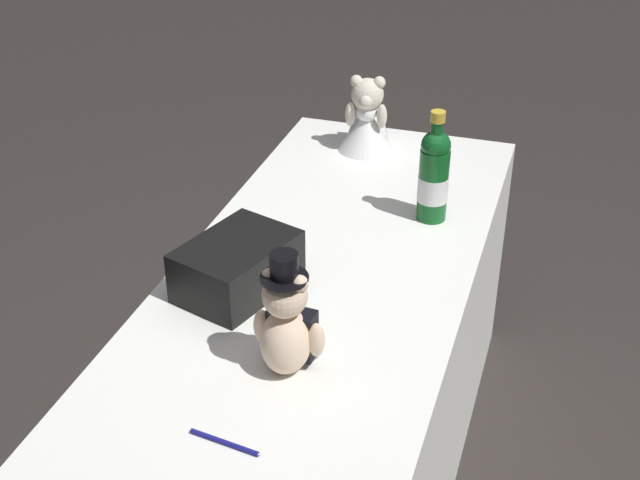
# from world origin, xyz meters

# --- Properties ---
(reception_table) EXTENTS (1.81, 0.70, 0.74)m
(reception_table) POSITION_xyz_m (0.00, 0.00, 0.37)
(reception_table) COLOR white
(reception_table) RESTS_ON ground_plane
(teddy_bear_groom) EXTENTS (0.14, 0.15, 0.28)m
(teddy_bear_groom) POSITION_xyz_m (0.34, 0.04, 0.85)
(teddy_bear_groom) COLOR beige
(teddy_bear_groom) RESTS_ON reception_table
(teddy_bear_bride) EXTENTS (0.22, 0.17, 0.24)m
(teddy_bear_bride) POSITION_xyz_m (-0.74, -0.09, 0.84)
(teddy_bear_bride) COLOR white
(teddy_bear_bride) RESTS_ON reception_table
(champagne_bottle) EXTENTS (0.08, 0.08, 0.30)m
(champagne_bottle) POSITION_xyz_m (-0.36, 0.19, 0.87)
(champagne_bottle) COLOR #115620
(champagne_bottle) RESTS_ON reception_table
(signing_pen) EXTENTS (0.03, 0.15, 0.01)m
(signing_pen) POSITION_xyz_m (0.59, 0.01, 0.75)
(signing_pen) COLOR navy
(signing_pen) RESTS_ON reception_table
(gift_case_black) EXTENTS (0.32, 0.26, 0.12)m
(gift_case_black) POSITION_xyz_m (0.11, -0.16, 0.80)
(gift_case_black) COLOR black
(gift_case_black) RESTS_ON reception_table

